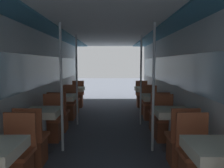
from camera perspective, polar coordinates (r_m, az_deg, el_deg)
name	(u,v)px	position (r m, az deg, el deg)	size (l,w,h in m)	color
wall_left	(38,82)	(4.84, -18.81, 0.61)	(0.05, 9.68, 2.19)	silver
wall_right	(178,82)	(4.80, 16.83, 0.62)	(0.05, 9.68, 2.19)	silver
ceiling_panel	(108,28)	(4.62, -1.11, 14.37)	(2.95, 9.68, 0.07)	silver
chair_left_far_0	(15,164)	(3.10, -23.94, -18.61)	(0.41, 0.41, 0.89)	brown
dining_table_left_1	(42,116)	(3.97, -17.71, -7.93)	(0.57, 0.57, 0.74)	#4C4C51
chair_left_near_1	(32,146)	(3.59, -20.15, -15.07)	(0.41, 0.41, 0.89)	brown
chair_left_far_1	(51,126)	(4.54, -15.56, -10.53)	(0.41, 0.41, 0.89)	brown
support_pole_left_1	(61,88)	(3.80, -13.18, -1.11)	(0.04, 0.04, 2.19)	silver
dining_table_left_2	(63,100)	(5.50, -12.62, -4.03)	(0.57, 0.57, 0.74)	#4C4C51
chair_left_near_2	(58,119)	(5.07, -13.83, -8.77)	(0.41, 0.41, 0.89)	brown
chair_left_far_2	(68,109)	(6.06, -11.48, -6.33)	(0.41, 0.41, 0.89)	brown
support_pole_left_2	(76,80)	(5.38, -9.30, 0.93)	(0.04, 0.04, 2.19)	silver
dining_table_left_3	(74,91)	(7.07, -9.79, -1.83)	(0.57, 0.57, 0.74)	#4C4C51
chair_left_near_3	(72,105)	(6.61, -10.50, -5.31)	(0.41, 0.41, 0.89)	brown
chair_left_far_3	(77,99)	(7.63, -9.09, -3.82)	(0.41, 0.41, 0.89)	brown
dining_table_right_0	(217,156)	(2.47, 25.70, -16.60)	(0.57, 0.57, 0.74)	#4C4C51
chair_right_far_0	(195,164)	(3.05, 20.89, -18.95)	(0.41, 0.41, 0.89)	brown
dining_table_right_1	(172,116)	(3.92, 15.31, -8.01)	(0.57, 0.57, 0.74)	#4C4C51
chair_right_near_1	(181,146)	(3.54, 17.48, -15.27)	(0.41, 0.41, 0.89)	brown
chair_right_far_1	(164,126)	(4.50, 13.40, -10.62)	(0.41, 0.41, 0.89)	brown
support_pole_right_1	(153,88)	(3.76, 10.65, -1.12)	(0.04, 0.04, 2.19)	silver
dining_table_right_2	(154,100)	(5.47, 10.81, -4.05)	(0.57, 0.57, 0.74)	#4C4C51
chair_right_near_2	(158,119)	(5.03, 11.87, -8.82)	(0.41, 0.41, 0.89)	brown
chair_right_far_2	(150,109)	(6.03, 9.80, -6.36)	(0.41, 0.41, 0.89)	brown
support_pole_right_2	(140,80)	(5.35, 7.44, 0.93)	(0.04, 0.04, 2.19)	silver
dining_table_right_3	(144,91)	(7.04, 8.33, -1.83)	(0.57, 0.57, 0.74)	#4C4C51
chair_right_near_3	(146,105)	(6.58, 8.95, -5.33)	(0.41, 0.41, 0.89)	brown
chair_right_far_3	(141,99)	(7.60, 7.71, -3.83)	(0.41, 0.41, 0.89)	brown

